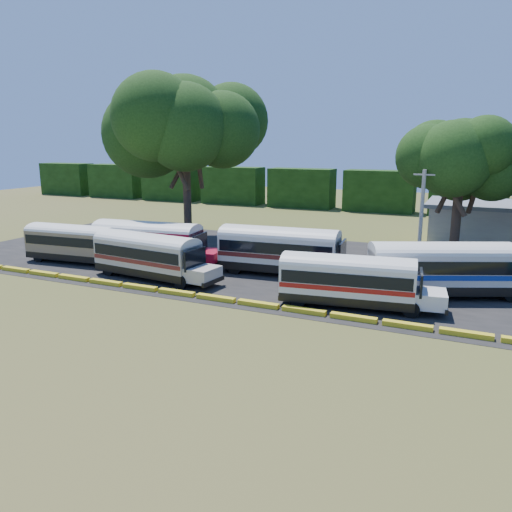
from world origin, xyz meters
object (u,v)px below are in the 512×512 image
at_px(tree_west, 185,122).
at_px(bus_red, 150,240).
at_px(bus_cream_west, 149,253).
at_px(bus_white_red, 351,278).
at_px(bus_beige, 75,241).

bearing_deg(tree_west, bus_red, -75.98).
relative_size(bus_cream_west, bus_white_red, 1.04).
bearing_deg(bus_white_red, bus_red, 159.68).
distance_m(bus_beige, bus_white_red, 24.24).
height_order(bus_white_red, tree_west, tree_west).
distance_m(bus_red, bus_white_red, 18.24).
xyz_separation_m(bus_red, bus_cream_west, (2.48, -3.55, -0.16)).
bearing_deg(bus_red, bus_beige, -168.90).
height_order(bus_cream_west, tree_west, tree_west).
xyz_separation_m(bus_beige, bus_white_red, (24.15, -2.06, 0.00)).
distance_m(bus_red, bus_cream_west, 4.33).
relative_size(bus_red, bus_cream_west, 1.07).
relative_size(bus_cream_west, tree_west, 0.64).
distance_m(bus_beige, tree_west, 15.99).
height_order(bus_cream_west, bus_white_red, bus_cream_west).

